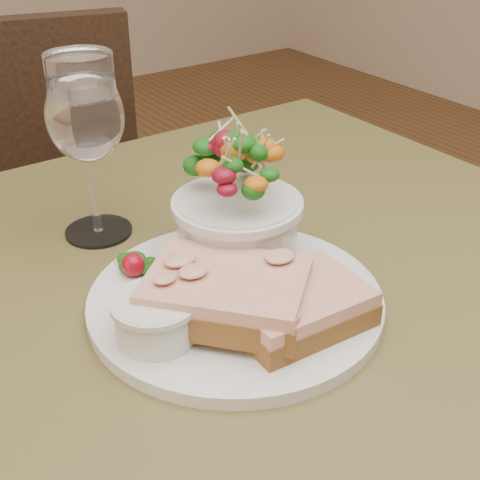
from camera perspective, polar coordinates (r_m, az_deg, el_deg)
cafe_table at (r=0.67m, az=1.27°, el=-11.57°), size 0.80×0.80×0.75m
chair_far at (r=1.42m, az=-17.45°, el=-5.84°), size 0.51×0.51×0.90m
dinner_plate at (r=0.59m, az=-0.40°, el=-5.18°), size 0.26×0.26×0.01m
sandwich_front at (r=0.55m, az=4.92°, el=-5.62°), size 0.12×0.09×0.03m
sandwich_back at (r=0.54m, az=-1.18°, el=-4.57°), size 0.16×0.16×0.03m
ramekin at (r=0.53m, az=-7.23°, el=-6.54°), size 0.06×0.06×0.04m
salad_bowl at (r=0.61m, az=-0.24°, el=3.32°), size 0.11×0.11×0.13m
garnish at (r=0.63m, az=-8.56°, el=-1.83°), size 0.05×0.04×0.02m
wine_glass at (r=0.67m, az=-13.04°, el=9.82°), size 0.08×0.08×0.18m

